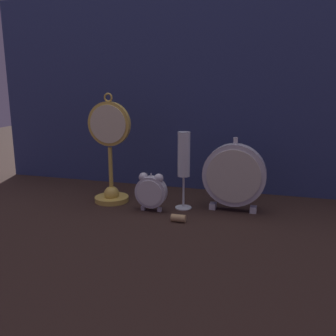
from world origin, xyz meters
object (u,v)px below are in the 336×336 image
object	(u,v)px
pocket_watch_on_stand	(110,157)
alarm_clock_twin_bell	(151,190)
mantel_clock_silver	(234,176)
wine_cork	(178,218)
champagne_flute	(184,160)

from	to	relation	value
pocket_watch_on_stand	alarm_clock_twin_bell	bearing A→B (deg)	-18.80
mantel_clock_silver	wine_cork	distance (m)	0.22
pocket_watch_on_stand	wine_cork	bearing A→B (deg)	-24.74
mantel_clock_silver	alarm_clock_twin_bell	bearing A→B (deg)	-163.66
mantel_clock_silver	wine_cork	xyz separation A→B (m)	(-0.14, -0.14, -0.10)
pocket_watch_on_stand	mantel_clock_silver	distance (m)	0.41
pocket_watch_on_stand	wine_cork	world-z (taller)	pocket_watch_on_stand
wine_cork	pocket_watch_on_stand	bearing A→B (deg)	155.26
alarm_clock_twin_bell	mantel_clock_silver	bearing A→B (deg)	16.34
pocket_watch_on_stand	mantel_clock_silver	size ratio (longest dim) A/B	1.56
pocket_watch_on_stand	champagne_flute	world-z (taller)	pocket_watch_on_stand
pocket_watch_on_stand	wine_cork	size ratio (longest dim) A/B	8.65
champagne_flute	wine_cork	size ratio (longest dim) A/B	5.89
pocket_watch_on_stand	champagne_flute	size ratio (longest dim) A/B	1.47
mantel_clock_silver	champagne_flute	bearing A→B (deg)	-172.74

